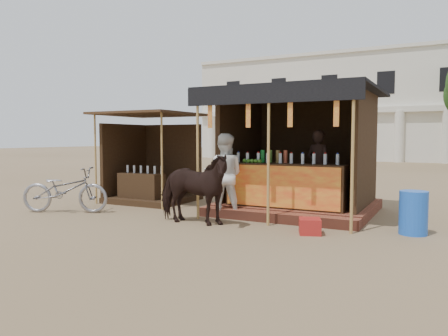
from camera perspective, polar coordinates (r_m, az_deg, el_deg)
ground at (r=7.79m, az=-5.47°, el=-8.83°), size 120.00×120.00×0.00m
main_stall at (r=10.25m, az=9.64°, el=0.01°), size 3.60×3.61×2.78m
secondary_stall at (r=12.10m, az=-9.82°, el=-0.22°), size 2.40×2.40×2.38m
cow at (r=8.68m, az=-4.11°, el=-2.73°), size 1.71×0.81×1.42m
motorbike at (r=10.70m, az=-20.04°, el=-2.71°), size 2.10×1.44×1.05m
bystander at (r=9.47m, az=-0.04°, el=-0.96°), size 1.06×0.95×1.82m
blue_barrel at (r=8.51m, az=23.50°, el=-5.39°), size 0.63×0.63×0.78m
red_crate at (r=8.04m, az=11.15°, el=-7.47°), size 0.49×0.51×0.28m
cooler at (r=9.39m, az=12.93°, el=-5.27°), size 0.65×0.45×0.46m
background_building at (r=36.91m, az=17.86°, el=7.31°), size 26.00×7.45×8.18m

